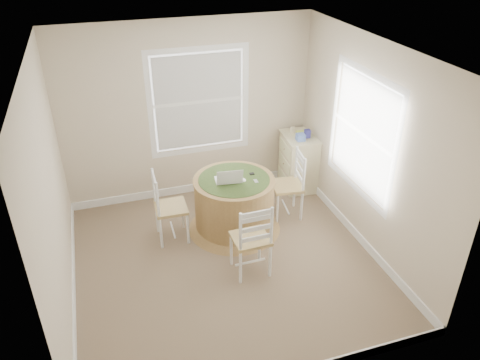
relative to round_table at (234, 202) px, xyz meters
name	(u,v)px	position (x,y,z in m)	size (l,w,h in m)	color
room	(234,161)	(-0.15, -0.50, 0.88)	(3.64, 3.64, 2.64)	#7E6D50
round_table	(234,202)	(0.00, 0.00, 0.00)	(1.25, 1.25, 0.77)	#9A7A45
chair_left	(171,207)	(-0.84, 0.04, 0.06)	(0.42, 0.40, 0.95)	white
chair_near	(251,238)	(-0.08, -0.89, 0.06)	(0.42, 0.40, 0.95)	white
chair_right	(287,185)	(0.79, 0.10, 0.06)	(0.42, 0.40, 0.95)	white
laptop	(229,179)	(-0.08, -0.03, 0.38)	(0.37, 0.33, 0.23)	white
mouse	(243,180)	(0.11, -0.07, 0.36)	(0.06, 0.10, 0.03)	white
phone	(256,181)	(0.25, -0.14, 0.35)	(0.04, 0.09, 0.02)	#B7BABF
keys	(252,174)	(0.26, 0.05, 0.35)	(0.06, 0.05, 0.03)	black
corner_chest	(298,162)	(1.27, 0.78, 0.02)	(0.55, 0.69, 0.87)	beige
tissue_box	(301,138)	(1.21, 0.62, 0.50)	(0.12, 0.12, 0.10)	#5C7FD4
box_yellow	(302,133)	(1.31, 0.81, 0.48)	(0.15, 0.10, 0.06)	#C7DE4E
box_blue	(308,134)	(1.36, 0.69, 0.51)	(0.08, 0.08, 0.12)	#323194
cup_cream	(292,129)	(1.21, 0.95, 0.49)	(0.07, 0.07, 0.09)	beige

